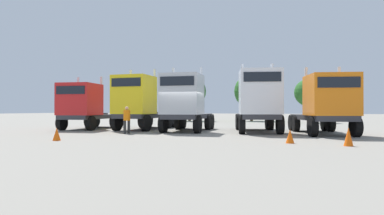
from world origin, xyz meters
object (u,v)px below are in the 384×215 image
Objects in this scene: semi_truck_white at (259,100)px; traffic_cone_near at (57,134)px; semi_truck_red at (85,106)px; traffic_cone_mid at (348,137)px; semi_truck_yellow at (139,103)px; semi_truck_silver at (185,102)px; traffic_cone_far at (290,136)px; visitor_in_hivis at (127,118)px; semi_truck_orange at (326,104)px.

semi_truck_white reaches higher than traffic_cone_near.
semi_truck_red is 8.56× the size of traffic_cone_mid.
semi_truck_white is (8.29, 0.16, 0.08)m from semi_truck_yellow.
semi_truck_silver reaches higher than traffic_cone_far.
traffic_cone_mid is (12.51, 1.94, 0.07)m from traffic_cone_near.
traffic_cone_near is at bearing -74.49° from visitor_in_hivis.
semi_truck_silver is at bearing -93.83° from semi_truck_white.
traffic_cone_mid is 1.23× the size of traffic_cone_far.
semi_truck_orange is 11.61m from visitor_in_hivis.
semi_truck_white is at bearing -110.88° from semi_truck_orange.
semi_truck_silver is at bearing 142.87° from traffic_cone_far.
visitor_in_hivis is at bearing -50.83° from semi_truck_silver.
visitor_in_hivis is at bearing 78.91° from traffic_cone_near.
semi_truck_yellow is 10.74× the size of traffic_cone_near.
semi_truck_orange is at bearing 70.85° from traffic_cone_far.
semi_truck_yellow is 3.70m from semi_truck_silver.
semi_truck_white is at bearing 124.43° from traffic_cone_mid.
semi_truck_yellow is at bearing 90.29° from semi_truck_red.
traffic_cone_near is 1.00× the size of traffic_cone_far.
semi_truck_orange is 8.97× the size of traffic_cone_mid.
semi_truck_silver is at bearing 148.63° from traffic_cone_mid.
semi_truck_silver reaches higher than semi_truck_orange.
semi_truck_red is at bearing 160.69° from traffic_cone_far.
semi_truck_orange is 14.40m from traffic_cone_near.
semi_truck_yellow is 11.88m from traffic_cone_far.
traffic_cone_far is at bearing 62.62° from semi_truck_red.
semi_truck_silver is at bearing 81.87° from semi_truck_red.
traffic_cone_near is 12.66m from traffic_cone_mid.
visitor_in_hivis is 2.21× the size of traffic_cone_mid.
traffic_cone_far is (10.31, -5.66, -1.64)m from semi_truck_yellow.
semi_truck_orange reaches higher than traffic_cone_far.
visitor_in_hivis is (5.05, -2.65, -0.78)m from semi_truck_red.
traffic_cone_far is (6.66, -5.04, -1.62)m from semi_truck_silver.
semi_truck_yellow is 10.72× the size of traffic_cone_far.
visitor_in_hivis is 2.71× the size of traffic_cone_far.
traffic_cone_far is at bearing 170.63° from traffic_cone_mid.
traffic_cone_near is 0.81× the size of traffic_cone_mid.
semi_truck_red is 10.54× the size of traffic_cone_near.
semi_truck_silver is 9.97× the size of traffic_cone_near.
semi_truck_red is 8.55m from traffic_cone_near.
semi_truck_white is (4.64, 0.77, 0.10)m from semi_truck_silver.
semi_truck_red is at bearing -102.46° from semi_truck_orange.
semi_truck_orange reaches higher than traffic_cone_mid.
semi_truck_white is at bearing 51.50° from visitor_in_hivis.
traffic_cone_far is (9.37, -2.40, -0.64)m from visitor_in_hivis.
semi_truck_orange reaches higher than semi_truck_red.
semi_truck_yellow is at bearing 154.33° from traffic_cone_mid.
semi_truck_silver is 0.90× the size of semi_truck_orange.
semi_truck_red is 10.52× the size of traffic_cone_far.
traffic_cone_far reaches higher than traffic_cone_near.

